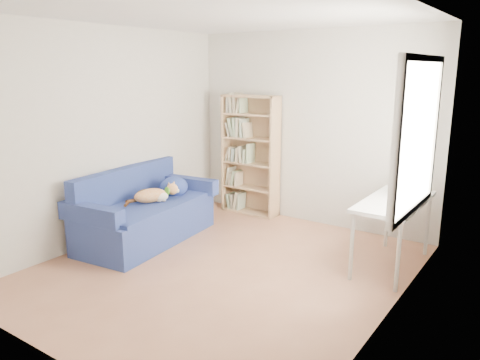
# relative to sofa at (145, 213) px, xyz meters

# --- Properties ---
(ground) EXTENTS (4.00, 4.00, 0.00)m
(ground) POSITION_rel_sofa_xyz_m (1.35, -0.18, -0.34)
(ground) COLOR #A76A4B
(ground) RESTS_ON ground
(room_shell) EXTENTS (3.54, 4.04, 2.62)m
(room_shell) POSITION_rel_sofa_xyz_m (1.45, -0.15, 1.30)
(room_shell) COLOR silver
(room_shell) RESTS_ON ground
(sofa) EXTENTS (1.05, 1.89, 0.89)m
(sofa) POSITION_rel_sofa_xyz_m (0.00, 0.00, 0.00)
(sofa) COLOR navy
(sofa) RESTS_ON ground
(bookshelf) EXTENTS (0.87, 0.27, 1.73)m
(bookshelf) POSITION_rel_sofa_xyz_m (0.47, 1.67, 0.46)
(bookshelf) COLOR tan
(bookshelf) RESTS_ON ground
(desk) EXTENTS (0.56, 1.22, 0.75)m
(desk) POSITION_rel_sofa_xyz_m (2.80, 0.90, 0.34)
(desk) COLOR silver
(desk) RESTS_ON ground
(pen_cup) EXTENTS (0.08, 0.08, 0.16)m
(pen_cup) POSITION_rel_sofa_xyz_m (2.68, 1.19, 0.47)
(pen_cup) COLOR white
(pen_cup) RESTS_ON desk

